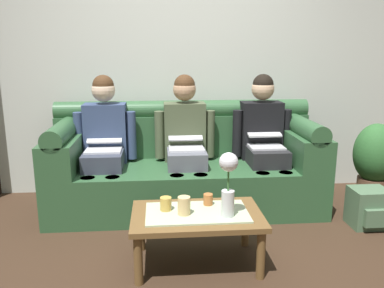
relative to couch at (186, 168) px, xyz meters
name	(u,v)px	position (x,y,z in m)	size (l,w,h in m)	color
ground_plane	(198,270)	(0.00, -1.17, -0.37)	(14.00, 14.00, 0.00)	#382619
back_wall_patterned	(181,49)	(0.00, 0.53, 1.08)	(6.00, 0.12, 2.90)	silver
couch	(186,168)	(0.00, 0.00, 0.00)	(2.43, 0.88, 0.96)	#2D5633
person_left	(104,139)	(-0.73, 0.00, 0.29)	(0.56, 0.67, 1.22)	#383D4C
person_middle	(185,137)	(0.00, 0.00, 0.29)	(0.56, 0.67, 1.22)	#595B66
person_right	(264,136)	(0.73, 0.00, 0.29)	(0.56, 0.67, 1.22)	#232326
coffee_table	(197,220)	(0.00, -1.07, -0.05)	(0.88, 0.55, 0.38)	brown
flower_vase	(228,179)	(0.19, -1.16, 0.26)	(0.12, 0.12, 0.43)	silver
cup_near_left	(208,199)	(0.09, -0.95, 0.05)	(0.07, 0.07, 0.08)	#B26633
cup_near_right	(184,206)	(-0.09, -1.10, 0.07)	(0.08, 0.08, 0.12)	#DBB77A
cup_far_center	(166,204)	(-0.21, -1.02, 0.06)	(0.08, 0.08, 0.09)	gold
backpack_right	(369,208)	(1.48, -0.60, -0.21)	(0.30, 0.29, 0.32)	#4C6B4C
potted_plant	(375,160)	(1.77, -0.13, 0.06)	(0.40, 0.40, 0.78)	brown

